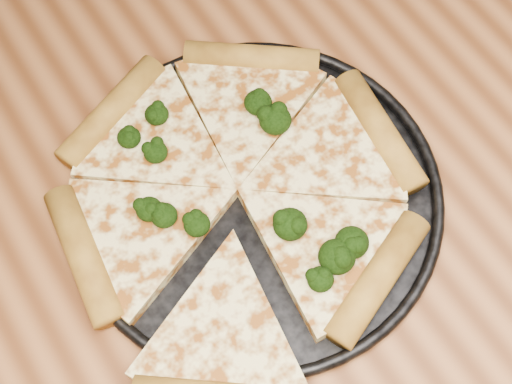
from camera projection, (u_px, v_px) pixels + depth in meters
pizza_pan at (256, 196)px, 0.69m from camera, size 0.34×0.34×0.02m
pizza at (237, 197)px, 0.68m from camera, size 0.34×0.37×0.03m
broccoli_florets at (257, 193)px, 0.67m from camera, size 0.17×0.24×0.02m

